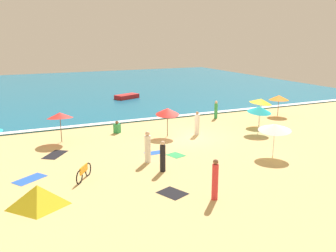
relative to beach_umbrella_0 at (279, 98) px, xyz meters
name	(u,v)px	position (x,y,z in m)	size (l,w,h in m)	color
ground_plane	(183,138)	(-11.16, -2.98, -1.67)	(60.00, 60.00, 0.00)	#D8B775
ocean_water	(93,87)	(-11.16, 25.02, -1.62)	(60.00, 44.00, 0.10)	#146B93
wave_breaker_foam	(151,118)	(-11.16, 3.32, -1.56)	(57.00, 0.70, 0.01)	white
beach_umbrella_0	(279,98)	(0.00, 0.00, 0.00)	(2.10, 2.09, 1.89)	#4C3823
beach_umbrella_1	(275,127)	(-8.01, -8.79, 0.14)	(2.77, 2.77, 2.10)	silver
beach_umbrella_3	(261,101)	(-3.73, -2.11, 0.31)	(2.56, 2.55, 2.27)	silver
beach_umbrella_4	(60,115)	(-19.24, -0.43, 0.22)	(1.84, 1.87, 2.18)	#4C3823
beach_umbrella_5	(260,109)	(-5.43, -4.11, 0.14)	(1.79, 1.83, 2.14)	silver
beach_umbrella_6	(167,111)	(-12.01, -2.09, 0.18)	(2.09, 2.12, 2.19)	#4C3823
beach_tent	(38,196)	(-21.65, -9.99, -1.16)	(2.22, 1.94, 1.01)	yellow
parked_bicycle	(84,172)	(-19.24, -7.73, -1.28)	(1.09, 1.52, 0.76)	black
beachgoer_1	(117,128)	(-15.07, 0.31, -1.27)	(0.58, 0.58, 0.93)	green
beachgoer_2	(163,157)	(-15.14, -8.35, -0.85)	(0.41, 0.41, 1.71)	black
beachgoer_3	(197,124)	(-9.86, -2.63, -0.86)	(0.37, 0.37, 1.74)	white
beachgoer_4	(216,110)	(-5.73, 1.40, -0.90)	(0.38, 0.38, 1.58)	green
beachgoer_5	(148,148)	(-15.35, -6.69, -0.78)	(0.48, 0.48, 1.85)	white
beachgoer_6	(215,180)	(-14.41, -12.45, -0.75)	(0.40, 0.40, 1.89)	red
beach_towel_0	(172,193)	(-15.86, -11.11, -1.66)	(1.38, 1.53, 0.01)	black
beach_towel_1	(176,155)	(-13.33, -6.24, -1.66)	(1.10, 1.22, 0.01)	green
beach_towel_2	(30,179)	(-21.76, -6.56, -1.66)	(1.82, 1.60, 0.01)	blue
beach_towel_3	(154,153)	(-14.37, -5.28, -1.66)	(1.17, 0.70, 0.01)	blue
beach_towel_4	(55,155)	(-20.05, -3.06, -1.66)	(1.77, 1.96, 0.01)	black
small_boat_0	(127,96)	(-9.77, 14.04, -1.34)	(3.02, 2.24, 0.45)	red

